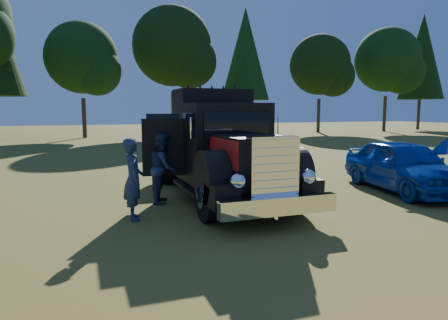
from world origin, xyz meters
TOP-DOWN VIEW (x-y plane):
  - ground at (0.00, 0.00)m, footprint 120.00×120.00m
  - treeline at (-4.98, 27.90)m, footprint 72.10×24.06m
  - diamond_t_truck at (-0.79, 2.76)m, footprint 3.37×7.16m
  - hotrod_coupe at (4.66, 1.88)m, footprint 2.58×4.79m
  - spectator_near at (-3.34, 1.44)m, footprint 0.44×0.67m
  - spectator_far at (-2.39, 2.87)m, footprint 0.92×1.06m

SIDE VIEW (x-z plane):
  - ground at x=0.00m, z-range 0.00..0.00m
  - hotrod_coupe at x=4.66m, z-range -0.17..1.72m
  - spectator_near at x=-3.34m, z-range 0.00..1.82m
  - spectator_far at x=-2.39m, z-range 0.00..1.83m
  - diamond_t_truck at x=-0.79m, z-range -0.22..2.78m
  - treeline at x=-4.98m, z-range 0.89..15.01m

